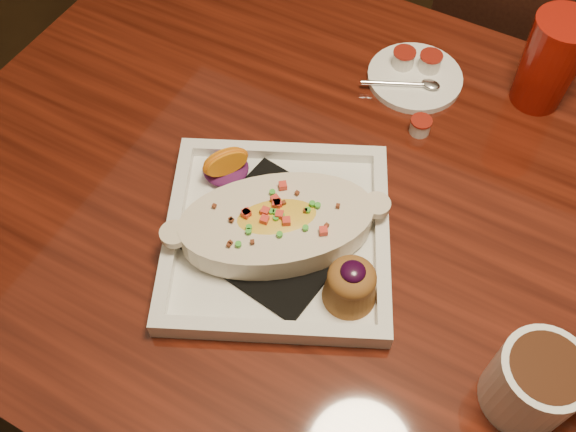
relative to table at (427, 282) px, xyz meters
The scene contains 8 objects.
floor 0.65m from the table, ahead, with size 7.00×7.00×0.00m, color black.
table is the anchor object (origin of this frame).
chair_far 0.65m from the table, 90.00° to the left, with size 0.42×0.42×0.93m.
plate 0.25m from the table, 153.80° to the right, with size 0.39×0.39×0.08m.
coffee_mug 0.26m from the table, 42.19° to the right, with size 0.14×0.10×0.10m.
saucer 0.33m from the table, 118.84° to the left, with size 0.15×0.15×0.10m.
creamer_loose 0.23m from the table, 119.82° to the left, with size 0.03×0.03×0.03m.
red_tumbler 0.37m from the table, 84.70° to the left, with size 0.09×0.09×0.15m, color #9D150B.
Camera 1 is at (0.03, -0.48, 1.49)m, focal length 40.00 mm.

